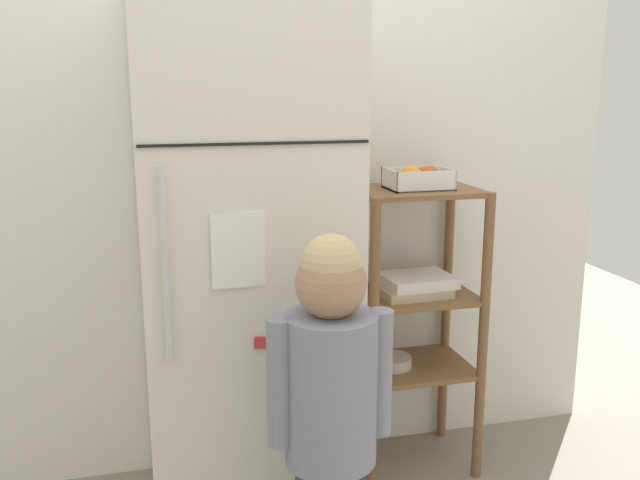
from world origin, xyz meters
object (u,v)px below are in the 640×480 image
refrigerator (245,260)px  pantry_shelf_unit (413,304)px  child_standing (330,388)px  fruit_bin (420,178)px

refrigerator → pantry_shelf_unit: 0.68m
child_standing → fruit_bin: bearing=51.0°
refrigerator → fruit_bin: bearing=7.8°
refrigerator → child_standing: bearing=-74.0°
child_standing → pantry_shelf_unit: size_ratio=0.99×
child_standing → fruit_bin: size_ratio=4.87×
refrigerator → fruit_bin: refrigerator is taller
child_standing → fruit_bin: 0.90m
refrigerator → pantry_shelf_unit: size_ratio=1.63×
pantry_shelf_unit → fruit_bin: fruit_bin is taller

